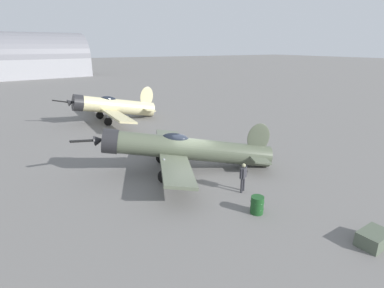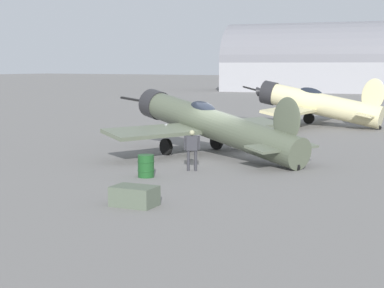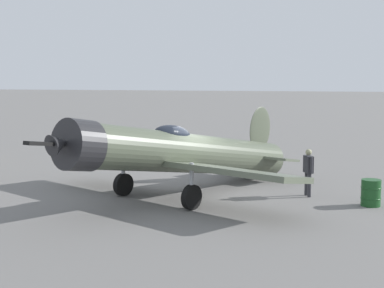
% 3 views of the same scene
% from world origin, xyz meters
% --- Properties ---
extents(ground_plane, '(400.00, 400.00, 0.00)m').
position_xyz_m(ground_plane, '(0.00, 0.00, 0.00)').
color(ground_plane, slate).
extents(airplane_foreground, '(12.07, 10.06, 3.09)m').
position_xyz_m(airplane_foreground, '(0.47, -0.18, 1.51)').
color(airplane_foreground, '#4C5442').
rests_on(airplane_foreground, ground_plane).
extents(airplane_mid_apron, '(10.60, 13.52, 3.52)m').
position_xyz_m(airplane_mid_apron, '(0.76, -16.00, 1.60)').
color(airplane_mid_apron, beige).
rests_on(airplane_mid_apron, ground_plane).
extents(ground_crew_mechanic, '(0.58, 0.42, 1.67)m').
position_xyz_m(ground_crew_mechanic, '(-0.97, 3.99, 1.01)').
color(ground_crew_mechanic, '#2D2D33').
rests_on(ground_crew_mechanic, ground_plane).
extents(equipment_crate, '(1.42, 1.03, 0.61)m').
position_xyz_m(equipment_crate, '(-2.63, 10.33, 0.31)').
color(equipment_crate, '#4C5647').
rests_on(equipment_crate, ground_plane).
extents(fuel_drum, '(0.66, 0.66, 0.87)m').
position_xyz_m(fuel_drum, '(-0.16, 6.12, 0.43)').
color(fuel_drum, '#19471E').
rests_on(fuel_drum, ground_plane).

